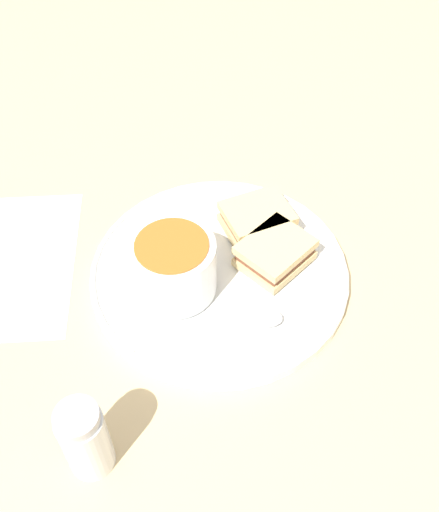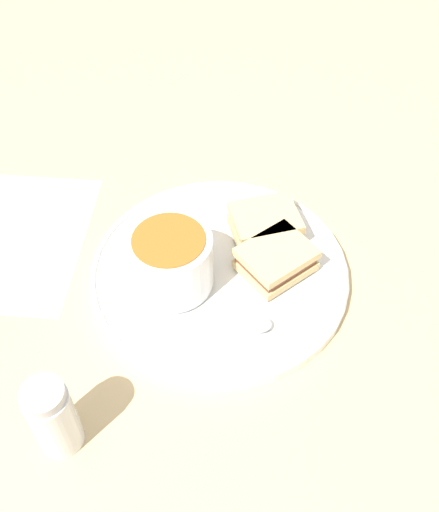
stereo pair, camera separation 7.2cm
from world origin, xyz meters
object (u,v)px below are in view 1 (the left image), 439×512
Objects in this scene: salt_shaker at (85,439)px; spoon at (260,319)px; sandwich_half_near at (275,253)px; soup_bowl at (173,266)px; sandwich_half_far at (257,219)px.

spoon is at bearing -46.04° from salt_shaker.
salt_shaker is (-0.25, 0.19, 0.01)m from sandwich_half_near.
soup_bowl is 0.96× the size of sandwich_half_far.
spoon is 0.15m from sandwich_half_far.
soup_bowl is 1.01× the size of salt_shaker.
salt_shaker reaches higher than spoon.
soup_bowl reaches higher than spoon.
salt_shaker is at bearing 162.56° from soup_bowl.
sandwich_half_far is (0.15, 0.00, 0.01)m from spoon.
soup_bowl is 0.22m from salt_shaker.
salt_shaker is (-0.21, 0.07, -0.01)m from soup_bowl.
soup_bowl is at bearing 135.68° from sandwich_half_far.
sandwich_half_near is 0.31m from salt_shaker.
sandwich_half_far is 1.05× the size of salt_shaker.
spoon is (-0.05, -0.10, -0.03)m from soup_bowl.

